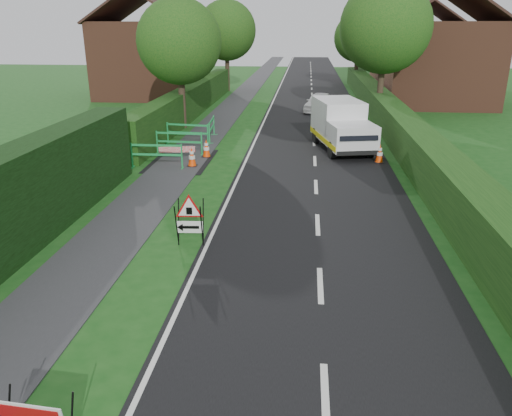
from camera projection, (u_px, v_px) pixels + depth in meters
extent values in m
plane|color=#174B15|center=(198.00, 304.00, 10.15)|extent=(120.00, 120.00, 0.00)
cube|color=black|center=(312.00, 90.00, 42.58)|extent=(6.00, 90.00, 0.02)
cube|color=#2D2D30|center=(248.00, 90.00, 43.09)|extent=(2.00, 90.00, 0.02)
cube|color=#14380F|center=(192.00, 115.00, 31.14)|extent=(1.00, 24.00, 1.80)
cube|color=#14380F|center=(396.00, 140.00, 24.48)|extent=(1.20, 50.00, 1.50)
cube|color=brown|center=(149.00, 60.00, 38.12)|extent=(7.00, 7.00, 5.50)
cube|color=#331E19|center=(122.00, 6.00, 36.94)|extent=(4.00, 7.40, 2.58)
cube|color=#331E19|center=(169.00, 6.00, 36.62)|extent=(4.00, 7.40, 2.58)
cube|color=brown|center=(438.00, 64.00, 34.30)|extent=(7.00, 7.00, 5.50)
cube|color=#331E19|center=(418.00, 4.00, 33.13)|extent=(4.00, 7.40, 2.58)
cube|color=#331E19|center=(473.00, 4.00, 32.80)|extent=(4.00, 7.40, 2.58)
cube|color=brown|center=(413.00, 53.00, 47.27)|extent=(7.00, 7.00, 5.50)
cube|color=#331E19|center=(398.00, 9.00, 46.10)|extent=(4.00, 7.40, 2.58)
cube|color=#331E19|center=(437.00, 9.00, 45.77)|extent=(4.00, 7.40, 2.58)
cylinder|color=#2D2116|center=(182.00, 103.00, 26.92)|extent=(0.36, 0.36, 2.62)
sphere|color=#124514|center=(179.00, 41.00, 25.81)|extent=(4.40, 4.40, 4.40)
cylinder|color=#2D2116|center=(380.00, 93.00, 29.57)|extent=(0.36, 0.36, 2.97)
sphere|color=#124514|center=(386.00, 27.00, 28.28)|extent=(5.20, 5.20, 5.20)
cylinder|color=#2D2116|center=(227.00, 74.00, 41.82)|extent=(0.36, 0.36, 2.80)
sphere|color=#124514|center=(227.00, 30.00, 40.62)|extent=(4.80, 4.80, 4.80)
cylinder|color=#2D2116|center=(356.00, 73.00, 44.59)|extent=(0.36, 0.36, 2.45)
sphere|color=#124514|center=(358.00, 37.00, 43.54)|extent=(4.20, 4.20, 4.20)
cylinder|color=black|center=(9.00, 414.00, 6.73)|extent=(0.05, 0.28, 0.79)
cylinder|color=black|center=(177.00, 226.00, 12.47)|extent=(0.06, 0.36, 1.17)
cylinder|color=black|center=(179.00, 222.00, 12.75)|extent=(0.06, 0.36, 1.17)
cylinder|color=black|center=(202.00, 226.00, 12.46)|extent=(0.06, 0.36, 1.17)
cylinder|color=black|center=(203.00, 222.00, 12.73)|extent=(0.06, 0.36, 1.17)
cube|color=white|center=(190.00, 227.00, 12.61)|extent=(0.65, 0.07, 0.32)
cube|color=black|center=(190.00, 227.00, 12.59)|extent=(0.46, 0.05, 0.07)
cone|color=black|center=(180.00, 227.00, 12.60)|extent=(0.16, 0.20, 0.19)
cube|color=black|center=(189.00, 211.00, 12.44)|extent=(0.15, 0.02, 0.19)
cube|color=silver|center=(338.00, 119.00, 22.84)|extent=(2.42, 3.26, 1.75)
cube|color=silver|center=(352.00, 136.00, 20.89)|extent=(2.19, 2.24, 1.07)
cube|color=black|center=(359.00, 135.00, 19.95)|extent=(1.61, 0.55, 0.49)
cube|color=#FFEC0D|center=(322.00, 138.00, 22.18)|extent=(1.00, 4.39, 0.22)
cube|color=#FFEC0D|center=(362.00, 137.00, 22.39)|extent=(1.00, 4.39, 0.22)
cube|color=black|center=(357.00, 153.00, 20.22)|extent=(1.76, 0.50, 0.18)
cylinder|color=black|center=(332.00, 150.00, 20.94)|extent=(0.37, 0.76, 0.73)
cylinder|color=black|center=(370.00, 149.00, 21.13)|extent=(0.37, 0.76, 0.73)
cylinder|color=black|center=(316.00, 136.00, 23.67)|extent=(0.37, 0.76, 0.73)
cylinder|color=black|center=(349.00, 135.00, 23.86)|extent=(0.37, 0.76, 0.73)
cube|color=black|center=(379.00, 162.00, 20.44)|extent=(0.38, 0.38, 0.04)
cone|color=#FF4308|center=(380.00, 153.00, 20.31)|extent=(0.32, 0.32, 0.75)
cylinder|color=white|center=(380.00, 154.00, 20.32)|extent=(0.25, 0.25, 0.14)
cylinder|color=white|center=(380.00, 149.00, 20.26)|extent=(0.17, 0.17, 0.10)
cube|color=black|center=(375.00, 154.00, 21.66)|extent=(0.38, 0.38, 0.04)
cone|color=#FF4308|center=(375.00, 146.00, 21.52)|extent=(0.32, 0.32, 0.75)
cylinder|color=white|center=(375.00, 146.00, 21.53)|extent=(0.25, 0.25, 0.14)
cylinder|color=white|center=(376.00, 142.00, 21.47)|extent=(0.17, 0.17, 0.10)
cube|color=black|center=(358.00, 140.00, 24.36)|extent=(0.38, 0.38, 0.04)
cone|color=#FF4308|center=(358.00, 132.00, 24.22)|extent=(0.32, 0.32, 0.75)
cylinder|color=white|center=(358.00, 133.00, 24.23)|extent=(0.25, 0.25, 0.14)
cylinder|color=white|center=(358.00, 129.00, 24.17)|extent=(0.17, 0.17, 0.10)
cube|color=black|center=(192.00, 166.00, 19.92)|extent=(0.38, 0.38, 0.04)
cone|color=#FF4308|center=(192.00, 156.00, 19.78)|extent=(0.32, 0.32, 0.75)
cylinder|color=white|center=(192.00, 157.00, 19.80)|extent=(0.25, 0.25, 0.14)
cylinder|color=white|center=(192.00, 153.00, 19.73)|extent=(0.17, 0.17, 0.10)
cube|color=black|center=(207.00, 157.00, 21.30)|extent=(0.38, 0.38, 0.04)
cone|color=#FF4308|center=(206.00, 148.00, 21.16)|extent=(0.32, 0.32, 0.75)
cylinder|color=white|center=(206.00, 148.00, 21.17)|extent=(0.25, 0.25, 0.14)
cylinder|color=white|center=(206.00, 144.00, 21.11)|extent=(0.17, 0.17, 0.10)
cube|color=green|center=(132.00, 155.00, 19.58)|extent=(0.05, 0.05, 1.00)
cube|color=green|center=(182.00, 156.00, 19.41)|extent=(0.05, 0.05, 1.00)
cube|color=green|center=(156.00, 145.00, 19.35)|extent=(2.00, 0.07, 0.08)
cube|color=green|center=(157.00, 155.00, 19.48)|extent=(2.00, 0.07, 0.08)
cube|color=green|center=(133.00, 167.00, 19.74)|extent=(0.06, 0.35, 0.04)
cube|color=green|center=(182.00, 168.00, 19.58)|extent=(0.06, 0.35, 0.04)
cube|color=green|center=(157.00, 142.00, 21.76)|extent=(0.05, 0.05, 1.00)
cube|color=green|center=(202.00, 144.00, 21.48)|extent=(0.05, 0.05, 1.00)
cube|color=green|center=(179.00, 133.00, 21.48)|extent=(2.00, 0.15, 0.08)
cube|color=green|center=(179.00, 142.00, 21.60)|extent=(2.00, 0.15, 0.08)
cube|color=green|center=(158.00, 153.00, 21.93)|extent=(0.08, 0.35, 0.04)
cube|color=green|center=(202.00, 155.00, 21.65)|extent=(0.08, 0.35, 0.04)
cube|color=green|center=(168.00, 133.00, 23.61)|extent=(0.06, 0.06, 1.00)
cube|color=green|center=(208.00, 135.00, 23.19)|extent=(0.06, 0.06, 1.00)
cube|color=green|center=(187.00, 125.00, 23.26)|extent=(1.99, 0.31, 0.08)
cube|color=green|center=(188.00, 133.00, 23.38)|extent=(1.99, 0.31, 0.08)
cube|color=green|center=(168.00, 143.00, 23.78)|extent=(0.10, 0.35, 0.04)
cube|color=green|center=(208.00, 145.00, 23.36)|extent=(0.10, 0.35, 0.04)
cube|color=green|center=(209.00, 133.00, 23.50)|extent=(0.05, 0.05, 1.00)
cube|color=green|center=(214.00, 125.00, 25.38)|extent=(0.05, 0.05, 1.00)
cube|color=green|center=(211.00, 121.00, 24.29)|extent=(0.19, 2.00, 0.08)
cube|color=green|center=(212.00, 128.00, 24.42)|extent=(0.19, 2.00, 0.08)
cube|color=green|center=(210.00, 143.00, 23.67)|extent=(0.35, 0.09, 0.04)
cube|color=green|center=(214.00, 135.00, 25.54)|extent=(0.35, 0.09, 0.04)
cube|color=red|center=(178.00, 160.00, 20.86)|extent=(1.48, 0.35, 0.25)
imported|color=silver|center=(319.00, 102.00, 32.10)|extent=(2.23, 3.78, 1.21)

